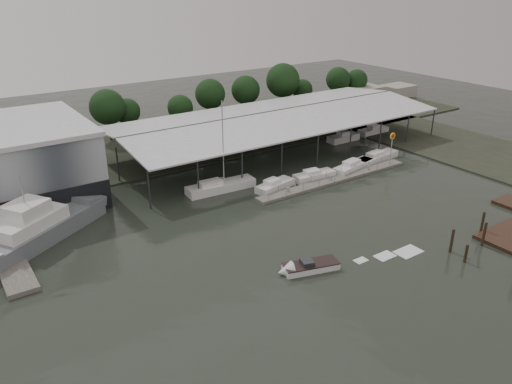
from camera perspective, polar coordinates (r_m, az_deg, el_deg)
ground at (r=60.38m, az=4.99°, el=-4.70°), size 200.00×200.00×0.00m
land_strip_far at (r=93.99m, az=-11.41°, el=5.40°), size 140.00×30.00×0.30m
land_strip_east at (r=98.36m, az=21.99°, el=4.94°), size 20.00×60.00×0.30m
covered_boat_shed at (r=88.68m, az=2.24°, el=8.83°), size 58.24×24.00×6.96m
trawler_dock at (r=61.73m, az=-26.55°, el=-6.38°), size 3.00×18.00×0.50m
floating_dock at (r=76.20m, az=9.03°, el=1.40°), size 28.00×2.00×1.40m
shell_fuel_sign at (r=83.31m, az=15.28°, el=5.48°), size 1.10×0.18×5.55m
distant_commercial_buildings at (r=129.36m, az=13.04°, el=10.93°), size 22.00×8.00×4.00m
grey_trawler at (r=63.39m, az=-23.62°, el=-3.70°), size 18.20×14.02×8.84m
white_sailboat at (r=71.85m, az=-4.16°, el=0.64°), size 10.41×3.30×13.23m
speedboat_underway at (r=52.97m, az=5.72°, el=-8.57°), size 17.23×6.57×2.00m
moored_cruiser_0 at (r=72.20m, az=2.14°, el=0.77°), size 6.71×3.53×1.70m
moored_cruiser_1 at (r=76.26m, az=6.64°, el=1.88°), size 6.81×2.75×1.70m
moored_cruiser_2 at (r=81.17m, az=11.06°, el=2.94°), size 8.74×3.85×1.70m
moored_cruiser_3 at (r=86.00m, az=13.64°, el=3.87°), size 9.41×3.42×1.70m
mooring_pilings at (r=60.72m, az=24.95°, el=-5.68°), size 7.70×8.02×3.66m
horizon_tree_line at (r=108.30m, az=-1.15°, el=11.50°), size 66.84×8.74×11.14m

